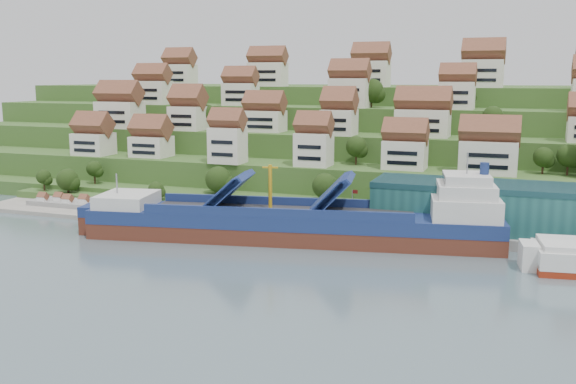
% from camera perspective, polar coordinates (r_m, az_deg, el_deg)
% --- Properties ---
extents(ground, '(300.00, 300.00, 0.00)m').
position_cam_1_polar(ground, '(138.48, -2.63, -4.19)').
color(ground, slate).
rests_on(ground, ground).
extents(quay, '(180.00, 14.00, 2.20)m').
position_cam_1_polar(quay, '(146.06, 6.94, -3.05)').
color(quay, gray).
rests_on(quay, ground).
extents(pebble_beach, '(45.00, 20.00, 1.00)m').
position_cam_1_polar(pebble_beach, '(178.03, -18.53, -1.30)').
color(pebble_beach, gray).
rests_on(pebble_beach, ground).
extents(hillside, '(260.00, 128.00, 31.00)m').
position_cam_1_polar(hillside, '(234.19, 7.28, 4.32)').
color(hillside, '#2D4C1E').
rests_on(hillside, ground).
extents(hillside_village, '(156.45, 63.90, 28.58)m').
position_cam_1_polar(hillside_village, '(191.75, 4.55, 7.17)').
color(hillside_village, silver).
rests_on(hillside_village, ground).
extents(hillside_trees, '(140.61, 62.48, 30.58)m').
position_cam_1_polar(hillside_trees, '(180.37, 1.57, 4.80)').
color(hillside_trees, '#243C14').
rests_on(hillside_trees, ground).
extents(warehouse, '(60.00, 15.00, 10.00)m').
position_cam_1_polar(warehouse, '(143.07, 19.75, -1.36)').
color(warehouse, '#215A59').
rests_on(warehouse, quay).
extents(flagpole, '(1.28, 0.16, 8.00)m').
position_cam_1_polar(flagpole, '(140.52, 5.77, -1.14)').
color(flagpole, gray).
rests_on(flagpole, quay).
extents(beach_huts, '(14.40, 3.70, 2.20)m').
position_cam_1_polar(beach_huts, '(178.03, -19.32, -0.82)').
color(beach_huts, white).
rests_on(beach_huts, pebble_beach).
extents(cargo_ship, '(87.99, 29.13, 19.41)m').
position_cam_1_polar(cargo_ship, '(135.98, 1.28, -2.88)').
color(cargo_ship, '#542619').
rests_on(cargo_ship, ground).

